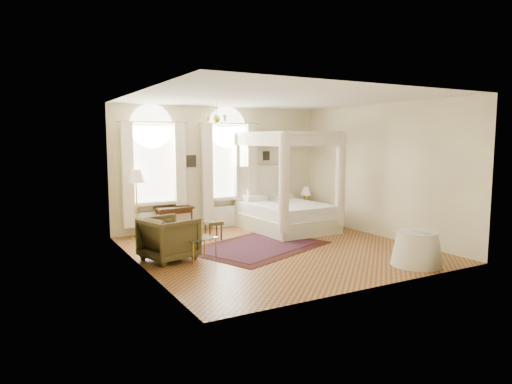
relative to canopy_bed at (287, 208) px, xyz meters
The scene contains 18 objects.
ground 2.27m from the canopy_bed, 128.55° to the right, with size 6.00×6.00×0.00m, color #AB6E31.
room_walls 2.59m from the canopy_bed, 128.55° to the right, with size 6.00×6.00×6.00m.
window_left 3.58m from the canopy_bed, 160.40° to the left, with size 1.62×0.27×3.29m.
window_right 1.87m from the canopy_bed, 135.03° to the left, with size 1.62×0.27×3.29m.
chandelier 3.28m from the canopy_bed, 167.28° to the right, with size 0.51×0.45×0.50m.
wall_pictures 2.21m from the canopy_bed, 135.39° to the left, with size 2.54×0.03×0.39m.
canopy_bed is the anchor object (origin of this frame).
nightstand 1.69m from the canopy_bed, 36.21° to the left, with size 0.39×0.36×0.56m, color #3D2410.
nightstand_lamp 1.63m from the canopy_bed, 36.84° to the left, with size 0.30×0.30×0.43m.
writing_desk 2.98m from the canopy_bed, 160.63° to the left, with size 0.96×0.54×0.70m.
laptop 2.84m from the canopy_bed, 158.68° to the left, with size 0.29×0.19×0.02m, color black.
stool 2.21m from the canopy_bed, behind, with size 0.40×0.40×0.45m.
armchair 4.01m from the canopy_bed, 159.14° to the right, with size 0.95×0.97×0.88m, color #42391C.
coffee_table 3.63m from the canopy_bed, 152.27° to the right, with size 0.76×0.62×0.45m.
floor_lamp 3.98m from the canopy_bed, 165.26° to the left, with size 0.44×0.44×1.70m.
oriental_rug 2.18m from the canopy_bed, 141.39° to the right, with size 3.57×3.09×0.01m.
side_table 4.13m from the canopy_bed, 85.48° to the right, with size 0.98×0.98×0.67m.
book 4.26m from the canopy_bed, 87.29° to the right, with size 0.20×0.27×0.03m, color black.
Camera 1 is at (-5.22, -8.43, 2.44)m, focal length 32.00 mm.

